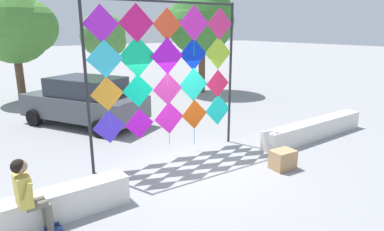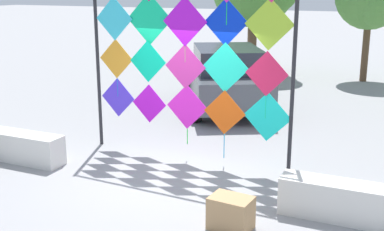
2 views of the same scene
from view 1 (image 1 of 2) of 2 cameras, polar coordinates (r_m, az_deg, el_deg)
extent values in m
plane|color=gray|center=(8.21, 1.35, -9.11)|extent=(120.00, 120.00, 0.00)
cube|color=silver|center=(6.47, -30.22, -15.57)|extent=(4.39, 0.46, 0.56)
cube|color=silver|center=(10.98, 20.41, -2.24)|extent=(4.39, 0.46, 0.56)
cylinder|color=#232328|center=(7.71, -17.70, 4.18)|extent=(0.07, 0.07, 4.00)
cylinder|color=#232328|center=(9.63, 6.62, 6.81)|extent=(0.07, 0.07, 4.00)
cylinder|color=#232328|center=(8.39, -4.46, 19.03)|extent=(4.11, 0.26, 0.06)
cube|color=#4A30E8|center=(8.07, -14.08, -1.93)|extent=(0.81, 0.05, 0.81)
cube|color=#BB13D8|center=(8.33, -9.06, -1.44)|extent=(0.78, 0.05, 0.78)
cube|color=#EB23D0|center=(8.69, -3.96, -0.41)|extent=(0.87, 0.06, 0.87)
cylinder|color=#16E533|center=(8.87, -3.92, -4.09)|extent=(0.02, 0.02, 0.31)
cube|color=#EA5510|center=(9.08, 0.43, 0.21)|extent=(0.83, 0.05, 0.83)
cylinder|color=#16A4E5|center=(9.27, 0.38, -3.67)|extent=(0.02, 0.02, 0.47)
cube|color=#15DFD0|center=(9.55, 4.49, 0.98)|extent=(0.89, 0.06, 0.89)
cube|color=orange|center=(7.87, -14.40, 3.64)|extent=(0.79, 0.05, 0.80)
cylinder|color=blue|center=(8.01, -14.15, -0.49)|extent=(0.02, 0.02, 0.38)
cube|color=#08D2A0|center=(8.13, -9.28, 4.26)|extent=(0.81, 0.05, 0.81)
cube|color=#D932A2|center=(8.50, -4.22, 4.60)|extent=(0.85, 0.05, 0.85)
cube|color=#1EF1CA|center=(8.92, 0.25, 5.36)|extent=(0.92, 0.06, 0.92)
cube|color=#D81F4F|center=(9.36, 4.46, 5.51)|extent=(0.79, 0.05, 0.79)
cylinder|color=#16E5AF|center=(9.48, 4.35, 1.95)|extent=(0.02, 0.02, 0.41)
cube|color=#33C9E5|center=(7.75, -14.79, 9.41)|extent=(0.86, 0.06, 0.86)
cube|color=#0FD18B|center=(8.06, -9.39, 9.98)|extent=(0.99, 0.06, 0.99)
cube|color=#AE13DA|center=(8.38, -4.29, 10.20)|extent=(0.91, 0.06, 0.91)
cylinder|color=#44E516|center=(8.46, -4.24, 6.12)|extent=(0.02, 0.02, 0.30)
cube|color=#062DD6|center=(8.82, 0.24, 10.52)|extent=(0.85, 0.05, 0.85)
cube|color=#A0CF30|center=(9.27, 4.54, 10.67)|extent=(0.89, 0.06, 0.89)
cube|color=#A722D1|center=(7.73, -15.45, 15.04)|extent=(0.83, 0.05, 0.83)
cube|color=#CD1771|center=(8.03, -9.57, 15.50)|extent=(0.89, 0.06, 0.89)
cube|color=#EF4926|center=(8.39, -4.31, 15.43)|extent=(0.80, 0.05, 0.80)
cylinder|color=#16C1E5|center=(8.41, -4.26, 11.24)|extent=(0.02, 0.02, 0.43)
cube|color=#D928BA|center=(8.79, 0.37, 15.66)|extent=(0.90, 0.06, 0.90)
cylinder|color=#16E53A|center=(8.82, 0.33, 11.48)|extent=(0.02, 0.02, 0.38)
cube|color=#DA2A79|center=(9.25, 4.82, 15.47)|extent=(0.84, 0.05, 0.84)
cylinder|color=#666056|center=(6.17, -23.37, -16.19)|extent=(0.11, 0.11, 0.56)
cylinder|color=#666056|center=(5.99, -25.14, -13.95)|extent=(0.32, 0.15, 0.13)
cube|color=navy|center=(6.30, -22.60, -17.92)|extent=(0.25, 0.12, 0.09)
cylinder|color=#666056|center=(6.31, -23.85, -15.49)|extent=(0.11, 0.11, 0.56)
cylinder|color=#666056|center=(6.14, -25.57, -13.29)|extent=(0.32, 0.15, 0.13)
cube|color=navy|center=(6.45, -23.08, -17.20)|extent=(0.25, 0.12, 0.09)
cube|color=gold|center=(5.91, -27.15, -11.45)|extent=(0.22, 0.37, 0.52)
sphere|color=#A37556|center=(5.76, -27.62, -7.86)|extent=(0.22, 0.22, 0.22)
sphere|color=black|center=(5.75, -27.83, -7.76)|extent=(0.22, 0.22, 0.22)
cylinder|color=gold|center=(5.70, -26.48, -11.81)|extent=(0.18, 0.09, 0.31)
cylinder|color=gold|center=(6.09, -27.51, -10.19)|extent=(0.18, 0.09, 0.31)
cube|color=#4C5156|center=(12.27, -18.05, 1.64)|extent=(3.71, 4.72, 0.78)
cube|color=#282D38|center=(12.03, -17.78, 4.82)|extent=(2.60, 2.93, 0.62)
cylinder|color=black|center=(12.83, -25.59, -0.34)|extent=(0.48, 0.62, 0.58)
cylinder|color=black|center=(14.02, -19.73, 1.46)|extent=(0.48, 0.62, 0.58)
cylinder|color=black|center=(10.73, -15.52, -2.17)|extent=(0.48, 0.62, 0.58)
cylinder|color=black|center=(12.14, -9.79, 0.13)|extent=(0.48, 0.62, 0.58)
cube|color=tan|center=(8.41, 15.40, -7.33)|extent=(0.61, 0.47, 0.47)
cylinder|color=brown|center=(18.50, -14.77, 7.59)|extent=(0.24, 0.24, 2.27)
sphere|color=#569342|center=(18.37, -15.16, 13.30)|extent=(2.36, 2.36, 2.36)
sphere|color=#569342|center=(18.02, -13.54, 12.32)|extent=(1.41, 1.41, 1.41)
cylinder|color=brown|center=(17.57, 1.71, 8.38)|extent=(0.35, 0.35, 2.68)
sphere|color=#38752D|center=(17.45, 1.77, 15.97)|extent=(3.26, 3.26, 3.26)
sphere|color=#38752D|center=(17.37, 2.41, 17.08)|extent=(2.71, 2.71, 2.71)
sphere|color=#38752D|center=(17.12, 0.74, 15.09)|extent=(2.72, 2.72, 2.72)
sphere|color=#38752D|center=(17.68, -0.47, 15.68)|extent=(2.45, 2.45, 2.45)
cylinder|color=brown|center=(17.43, -27.59, 6.15)|extent=(0.35, 0.35, 2.38)
sphere|color=#4C8938|center=(17.29, -28.47, 13.22)|extent=(3.23, 3.23, 3.23)
sphere|color=#4C8938|center=(17.09, -25.99, 13.63)|extent=(2.34, 2.34, 2.34)
sphere|color=#4C8938|center=(17.83, -28.86, 13.36)|extent=(1.80, 1.80, 1.80)
camera|label=2|loc=(8.42, 63.07, 6.60)|focal=46.45mm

